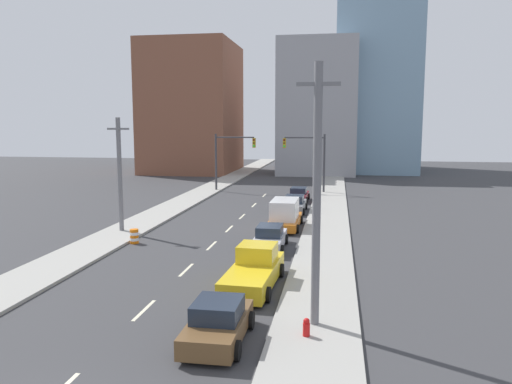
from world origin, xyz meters
The scene contains 24 objects.
sidewalk_left centered at (-7.24, 49.84, 0.08)m, with size 3.37×99.68×0.16m.
sidewalk_right centered at (7.24, 49.84, 0.08)m, with size 3.37×99.68×0.16m.
lane_stripe_at_9m centered at (0.00, 8.65, 0.00)m, with size 0.16×2.40×0.01m, color beige.
lane_stripe_at_15m centered at (0.00, 14.62, 0.00)m, with size 0.16×2.40×0.01m, color beige.
lane_stripe_at_20m centered at (0.00, 20.12, 0.00)m, with size 0.16×2.40×0.01m, color beige.
lane_stripe_at_25m centered at (0.00, 25.44, 0.00)m, with size 0.16×2.40×0.01m, color beige.
lane_stripe_at_31m centered at (0.00, 30.61, 0.00)m, with size 0.16×2.40×0.01m, color beige.
lane_stripe_at_37m centered at (0.00, 36.74, 0.00)m, with size 0.16×2.40×0.01m, color beige.
lane_stripe_at_44m centered at (0.00, 43.56, 0.00)m, with size 0.16×2.40×0.01m, color beige.
building_brick_left centered at (-15.80, 69.80, 10.43)m, with size 14.00×16.00×20.86m.
building_office_center centered at (4.65, 73.80, 10.34)m, with size 12.00×20.00×20.68m.
building_glass_right centered at (13.89, 77.80, 13.12)m, with size 13.00×20.00×26.23m.
traffic_signal_left centered at (-4.81, 46.35, 4.37)m, with size 4.82×0.35×6.71m.
traffic_signal_right centered at (5.12, 46.35, 4.37)m, with size 4.82×0.35×6.71m.
utility_pole_right_near centered at (7.19, 7.99, 5.14)m, with size 1.60×0.32×10.03m.
utility_pole_left_mid centered at (-7.43, 22.95, 4.26)m, with size 1.60×0.32×8.27m.
traffic_barrel centered at (-5.18, 19.91, 0.47)m, with size 0.56×0.56×0.95m.
fire_hydrant centered at (6.94, 6.80, 0.41)m, with size 0.26×0.26×0.84m.
sedan_brown centered at (3.80, 6.17, 0.70)m, with size 2.17×4.24×1.54m.
pickup_truck_yellow centered at (4.06, 12.56, 0.78)m, with size 2.53×6.16×1.90m.
sedan_silver centered at (3.82, 19.90, 0.68)m, with size 2.04×4.66×1.51m.
box_truck_orange centered at (4.09, 26.35, 1.03)m, with size 2.45×5.70×2.20m.
sedan_gray centered at (4.21, 33.55, 0.68)m, with size 2.12×4.77×1.50m.
sedan_maroon centered at (4.08, 39.92, 0.65)m, with size 2.14×4.37×1.42m.
Camera 1 is at (7.92, -10.49, 7.77)m, focal length 35.00 mm.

